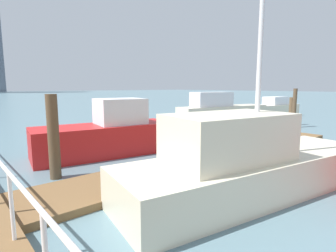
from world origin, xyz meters
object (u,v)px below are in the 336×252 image
(moored_boat_3, at_px, (108,134))
(moored_boat_4, at_px, (271,109))
(moored_boat_1, at_px, (221,111))
(moored_boat_2, at_px, (248,164))

(moored_boat_3, height_order, moored_boat_4, moored_boat_3)
(moored_boat_1, distance_m, moored_boat_4, 6.89)
(moored_boat_3, relative_size, moored_boat_4, 0.88)
(moored_boat_1, height_order, moored_boat_2, moored_boat_2)
(moored_boat_2, height_order, moored_boat_4, moored_boat_2)
(moored_boat_2, bearing_deg, moored_boat_3, 96.69)
(moored_boat_2, height_order, moored_boat_3, moored_boat_2)
(moored_boat_3, distance_m, moored_boat_4, 18.03)
(moored_boat_3, bearing_deg, moored_boat_4, 8.86)
(moored_boat_2, relative_size, moored_boat_3, 1.49)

